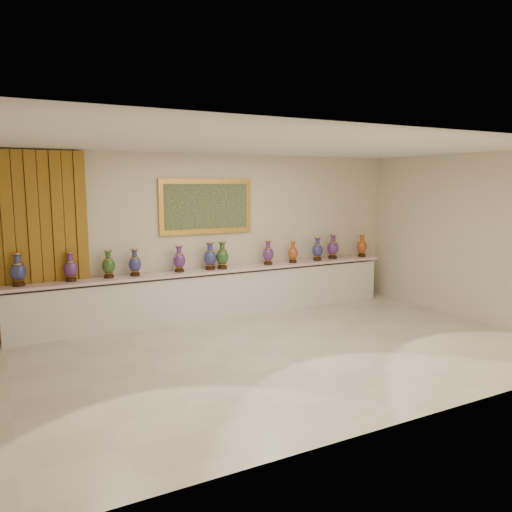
# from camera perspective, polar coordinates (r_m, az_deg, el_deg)

# --- Properties ---
(ground) EXTENTS (8.00, 8.00, 0.00)m
(ground) POSITION_cam_1_polar(r_m,az_deg,el_deg) (7.49, 2.54, -10.90)
(ground) COLOR beige
(ground) RESTS_ON ground
(room) EXTENTS (8.00, 8.00, 8.00)m
(room) POSITION_cam_1_polar(r_m,az_deg,el_deg) (8.64, -20.89, 1.94)
(room) COLOR beige
(room) RESTS_ON ground
(counter) EXTENTS (7.28, 0.48, 0.90)m
(counter) POSITION_cam_1_polar(r_m,az_deg,el_deg) (9.33, -4.54, -4.27)
(counter) COLOR white
(counter) RESTS_ON ground
(vase_0) EXTENTS (0.29, 0.29, 0.51)m
(vase_0) POSITION_cam_1_polar(r_m,az_deg,el_deg) (8.47, -25.55, -1.57)
(vase_0) COLOR #321B0E
(vase_0) RESTS_ON counter
(vase_1) EXTENTS (0.24, 0.24, 0.48)m
(vase_1) POSITION_cam_1_polar(r_m,az_deg,el_deg) (8.55, -20.42, -1.31)
(vase_1) COLOR #321B0E
(vase_1) RESTS_ON counter
(vase_2) EXTENTS (0.27, 0.27, 0.47)m
(vase_2) POSITION_cam_1_polar(r_m,az_deg,el_deg) (8.65, -16.51, -1.04)
(vase_2) COLOR #321B0E
(vase_2) RESTS_ON counter
(vase_3) EXTENTS (0.26, 0.26, 0.46)m
(vase_3) POSITION_cam_1_polar(r_m,az_deg,el_deg) (8.72, -13.68, -0.87)
(vase_3) COLOR #321B0E
(vase_3) RESTS_ON counter
(vase_4) EXTENTS (0.23, 0.23, 0.48)m
(vase_4) POSITION_cam_1_polar(r_m,az_deg,el_deg) (8.95, -8.77, -0.47)
(vase_4) COLOR #321B0E
(vase_4) RESTS_ON counter
(vase_5) EXTENTS (0.28, 0.28, 0.50)m
(vase_5) POSITION_cam_1_polar(r_m,az_deg,el_deg) (9.12, -5.28, -0.16)
(vase_5) COLOR #321B0E
(vase_5) RESTS_ON counter
(vase_6) EXTENTS (0.26, 0.26, 0.51)m
(vase_6) POSITION_cam_1_polar(r_m,az_deg,el_deg) (9.19, -3.88, -0.07)
(vase_6) COLOR #321B0E
(vase_6) RESTS_ON counter
(vase_7) EXTENTS (0.25, 0.25, 0.47)m
(vase_7) POSITION_cam_1_polar(r_m,az_deg,el_deg) (9.66, 1.39, 0.26)
(vase_7) COLOR #321B0E
(vase_7) RESTS_ON counter
(vase_8) EXTENTS (0.23, 0.23, 0.43)m
(vase_8) POSITION_cam_1_polar(r_m,az_deg,el_deg) (9.92, 4.24, 0.35)
(vase_8) COLOR #321B0E
(vase_8) RESTS_ON counter
(vase_9) EXTENTS (0.22, 0.22, 0.48)m
(vase_9) POSITION_cam_1_polar(r_m,az_deg,el_deg) (10.25, 7.03, 0.68)
(vase_9) COLOR #321B0E
(vase_9) RESTS_ON counter
(vase_10) EXTENTS (0.30, 0.30, 0.51)m
(vase_10) POSITION_cam_1_polar(r_m,az_deg,el_deg) (10.55, 8.78, 0.94)
(vase_10) COLOR #321B0E
(vase_10) RESTS_ON counter
(vase_11) EXTENTS (0.24, 0.24, 0.48)m
(vase_11) POSITION_cam_1_polar(r_m,az_deg,el_deg) (10.96, 12.01, 1.06)
(vase_11) COLOR #321B0E
(vase_11) RESTS_ON counter
(label_card) EXTENTS (0.10, 0.06, 0.00)m
(label_card) POSITION_cam_1_polar(r_m,az_deg,el_deg) (8.74, -10.81, -2.14)
(label_card) COLOR white
(label_card) RESTS_ON counter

